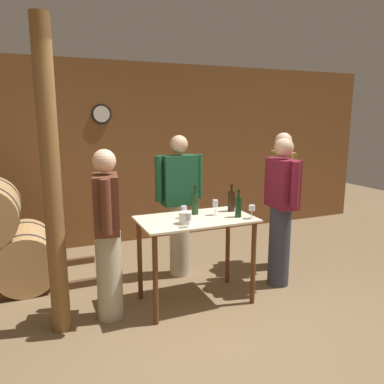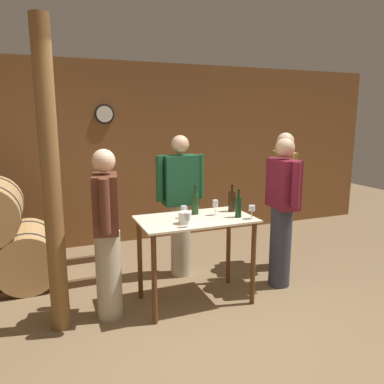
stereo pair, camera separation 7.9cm
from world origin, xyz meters
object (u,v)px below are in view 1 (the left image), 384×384
(wooden_post, at_px, (52,183))
(person_visitor_near_door, at_px, (281,198))
(wine_bottle_far_left, at_px, (195,203))
(person_host, at_px, (179,203))
(wine_glass_far_side, at_px, (252,209))
(wine_bottle_center, at_px, (231,201))
(wine_bottle_left, at_px, (238,206))
(wine_glass_near_center, at_px, (184,209))
(wine_glass_near_left, at_px, (188,217))
(wine_glass_near_right, at_px, (215,204))
(ice_bucket, at_px, (185,218))
(person_visitor_bearded, at_px, (107,232))
(person_visitor_with_scarf, at_px, (281,209))

(wooden_post, relative_size, person_visitor_near_door, 1.57)
(wine_bottle_far_left, height_order, person_host, person_host)
(wooden_post, distance_m, wine_glass_far_side, 1.89)
(wine_bottle_far_left, height_order, wine_bottle_center, wine_bottle_far_left)
(wine_bottle_left, bearing_deg, wine_bottle_center, 77.83)
(wine_bottle_left, xyz_separation_m, wine_bottle_center, (0.05, 0.24, 0.00))
(wine_glass_near_center, bearing_deg, wine_glass_near_left, -104.65)
(wine_glass_near_center, distance_m, wine_glass_near_right, 0.34)
(wine_bottle_center, relative_size, wine_glass_near_right, 1.80)
(wine_glass_near_center, height_order, ice_bucket, wine_glass_near_center)
(person_host, relative_size, person_visitor_bearded, 1.05)
(wine_bottle_far_left, distance_m, wine_glass_far_side, 0.59)
(wine_bottle_center, bearing_deg, person_visitor_bearded, -175.49)
(wine_glass_far_side, xyz_separation_m, ice_bucket, (-0.68, 0.09, -0.05))
(wooden_post, distance_m, wine_bottle_far_left, 1.44)
(ice_bucket, relative_size, person_visitor_near_door, 0.07)
(wooden_post, xyz_separation_m, wine_glass_far_side, (1.85, -0.21, -0.35))
(wine_bottle_far_left, height_order, ice_bucket, wine_bottle_far_left)
(wine_glass_near_left, bearing_deg, wine_glass_far_side, 3.12)
(person_visitor_bearded, bearing_deg, person_visitor_near_door, 10.94)
(wine_bottle_center, xyz_separation_m, person_visitor_near_door, (0.88, 0.33, -0.11))
(person_visitor_near_door, bearing_deg, person_host, 168.39)
(wine_bottle_center, bearing_deg, wine_glass_near_center, -173.34)
(wine_glass_near_center, bearing_deg, wine_glass_near_right, -2.80)
(wine_bottle_far_left, bearing_deg, ice_bucket, -127.66)
(wooden_post, xyz_separation_m, wine_glass_near_right, (1.57, 0.06, -0.33))
(wooden_post, height_order, wine_glass_near_left, wooden_post)
(person_visitor_with_scarf, bearing_deg, person_visitor_bearded, 179.83)
(ice_bucket, xyz_separation_m, person_visitor_near_door, (1.52, 0.59, -0.05))
(wine_glass_far_side, bearing_deg, wine_bottle_left, 132.61)
(wine_glass_far_side, bearing_deg, ice_bucket, 172.82)
(wooden_post, height_order, person_visitor_near_door, wooden_post)
(wine_glass_near_left, distance_m, person_visitor_bearded, 0.76)
(wine_glass_near_center, height_order, wine_glass_near_right, wine_glass_near_right)
(wine_glass_near_center, bearing_deg, wine_bottle_left, -18.37)
(person_visitor_with_scarf, relative_size, person_visitor_near_door, 0.98)
(wine_bottle_center, distance_m, ice_bucket, 0.69)
(wine_glass_far_side, distance_m, person_visitor_bearded, 1.43)
(ice_bucket, bearing_deg, wooden_post, 174.10)
(wine_glass_near_left, bearing_deg, wine_glass_near_right, 35.25)
(person_visitor_bearded, bearing_deg, wooden_post, -175.76)
(ice_bucket, relative_size, person_visitor_with_scarf, 0.07)
(wine_glass_near_left, height_order, ice_bucket, wine_glass_near_left)
(wine_glass_near_left, bearing_deg, person_visitor_near_door, 24.70)
(wine_bottle_left, distance_m, wine_glass_near_left, 0.63)
(wine_bottle_center, height_order, wine_glass_far_side, wine_bottle_center)
(person_visitor_with_scarf, bearing_deg, wine_glass_far_side, -156.02)
(ice_bucket, bearing_deg, wine_glass_far_side, -7.18)
(wine_bottle_far_left, height_order, person_visitor_bearded, person_visitor_bearded)
(wine_bottle_far_left, distance_m, person_visitor_bearded, 0.96)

